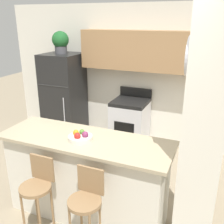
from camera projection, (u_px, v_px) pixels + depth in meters
ground_plane at (88, 213)px, 3.27m from camera, size 14.00×14.00×0.00m
wall_back at (149, 67)px, 4.64m from camera, size 5.60×0.38×2.55m
pillar_right at (203, 137)px, 2.36m from camera, size 0.38×0.33×2.55m
counter_bar at (86, 177)px, 3.10m from camera, size 1.99×0.69×1.03m
refrigerator at (64, 97)px, 5.15m from camera, size 0.69×0.72×1.67m
stove_range at (130, 124)px, 4.82m from camera, size 0.61×0.64×1.07m
bar_stool_left at (38, 188)px, 2.71m from camera, size 0.33×0.33×0.96m
bar_stool_right at (86, 202)px, 2.50m from camera, size 0.33×0.33×0.96m
potted_plant_on_fridge at (60, 42)px, 4.80m from camera, size 0.31×0.31×0.40m
fruit_bowl at (80, 137)px, 2.87m from camera, size 0.27×0.27×0.11m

